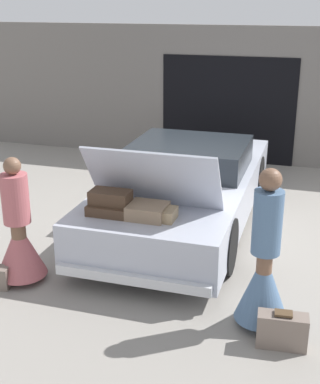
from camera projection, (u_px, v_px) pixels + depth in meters
name	position (u px, v px, depth m)	size (l,w,h in m)	color
ground_plane	(184.00, 222.00, 8.35)	(40.00, 40.00, 0.00)	gray
garage_wall_back	(229.00, 96.00, 11.11)	(12.00, 0.14, 2.80)	slate
car	(185.00, 188.00, 8.16)	(2.01, 4.84, 1.64)	#B2B7C6
person_left	(19.00, 238.00, 6.47)	(0.62, 0.62, 1.58)	brown
person_right	(264.00, 272.00, 5.52)	(0.57, 0.57, 1.75)	brown
suitcase_beside_right_person	(282.00, 330.00, 5.31)	(0.51, 0.24, 0.39)	#75665B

